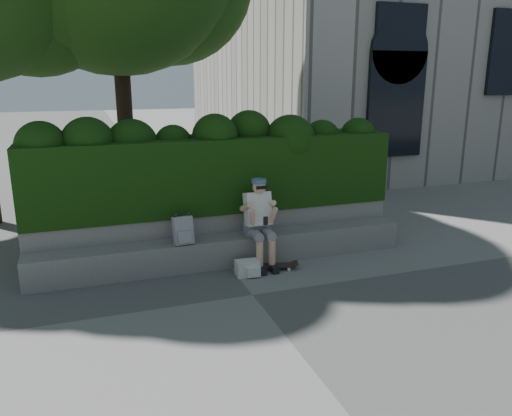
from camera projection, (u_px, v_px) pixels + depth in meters
name	position (u px, v px, depth m)	size (l,w,h in m)	color
ground	(253.00, 295.00, 6.84)	(80.00, 80.00, 0.00)	slate
bench_ledge	(227.00, 250.00, 7.92)	(6.00, 0.45, 0.45)	gray
planter_wall	(219.00, 233.00, 8.32)	(6.00, 0.50, 0.75)	gray
hedge	(214.00, 173.00, 8.27)	(6.00, 1.00, 1.20)	black
person	(259.00, 219.00, 7.77)	(0.40, 0.76, 1.38)	slate
skateboard	(272.00, 266.00, 7.72)	(0.76, 0.35, 0.08)	black
backpack_plaid	(183.00, 230.00, 7.49)	(0.29, 0.15, 0.42)	#A9A8AC
backpack_ground	(247.00, 268.00, 7.50)	(0.35, 0.24, 0.22)	beige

